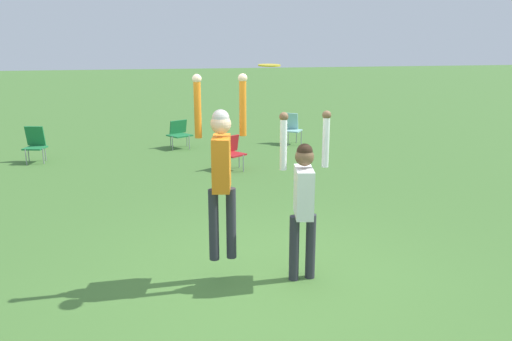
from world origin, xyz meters
TOP-DOWN VIEW (x-y plane):
  - ground_plane at (0.00, 0.00)m, footprint 120.00×120.00m
  - person_jumping at (-0.44, 0.13)m, footprint 0.62×0.51m
  - person_defending at (0.49, -0.12)m, footprint 0.62×0.51m
  - frisbee at (0.05, -0.14)m, footprint 0.24×0.24m
  - camping_chair_0 at (0.93, 5.60)m, footprint 0.64×0.70m
  - camping_chair_1 at (3.31, 8.22)m, footprint 0.66×0.74m
  - camping_chair_2 at (-3.55, 7.66)m, footprint 0.58×0.63m
  - camping_chair_3 at (0.08, 8.50)m, footprint 0.74×0.80m

SIDE VIEW (x-z plane):
  - ground_plane at x=0.00m, z-range 0.00..0.00m
  - camping_chair_3 at x=0.08m, z-range 0.06..0.81m
  - camping_chair_0 at x=0.93m, z-range 0.06..0.84m
  - camping_chair_2 at x=-3.55m, z-range 0.05..0.92m
  - camping_chair_1 at x=3.31m, z-range 0.06..0.95m
  - person_defending at x=0.49m, z-range 0.06..2.12m
  - person_jumping at x=-0.44m, z-range 0.35..2.56m
  - frisbee at x=0.05m, z-range 2.56..2.59m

